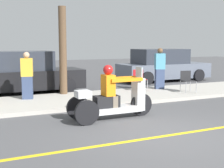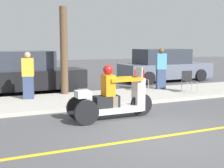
{
  "view_description": "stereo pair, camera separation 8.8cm",
  "coord_description": "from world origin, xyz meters",
  "px_view_note": "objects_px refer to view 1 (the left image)",
  "views": [
    {
      "loc": [
        -3.92,
        -5.46,
        2.02
      ],
      "look_at": [
        -0.47,
        1.9,
        0.94
      ],
      "focal_mm": 50.0,
      "sensor_mm": 36.0,
      "label": 1
    },
    {
      "loc": [
        -3.84,
        -5.5,
        2.02
      ],
      "look_at": [
        -0.47,
        1.9,
        0.94
      ],
      "focal_mm": 50.0,
      "sensor_mm": 36.0,
      "label": 2
    }
  ],
  "objects_px": {
    "folding_chair_curbside": "(139,78)",
    "tree_trunk": "(63,51)",
    "parked_car_lot_right": "(163,66)",
    "folding_chair_set_back": "(187,79)",
    "parked_car_lot_far": "(24,74)",
    "spectator_far_back": "(27,76)",
    "motorcycle_trike": "(112,100)",
    "spectator_near_curb": "(160,69)"
  },
  "relations": [
    {
      "from": "parked_car_lot_right",
      "to": "tree_trunk",
      "type": "relative_size",
      "value": 1.51
    },
    {
      "from": "motorcycle_trike",
      "to": "tree_trunk",
      "type": "bearing_deg",
      "value": 92.81
    },
    {
      "from": "spectator_near_curb",
      "to": "motorcycle_trike",
      "type": "bearing_deg",
      "value": -138.01
    },
    {
      "from": "spectator_far_back",
      "to": "tree_trunk",
      "type": "distance_m",
      "value": 1.74
    },
    {
      "from": "spectator_far_back",
      "to": "parked_car_lot_far",
      "type": "distance_m",
      "value": 2.16
    },
    {
      "from": "spectator_far_back",
      "to": "parked_car_lot_right",
      "type": "distance_m",
      "value": 8.18
    },
    {
      "from": "motorcycle_trike",
      "to": "parked_car_lot_far",
      "type": "bearing_deg",
      "value": 103.98
    },
    {
      "from": "folding_chair_set_back",
      "to": "parked_car_lot_far",
      "type": "xyz_separation_m",
      "value": [
        -5.62,
        3.22,
        0.16
      ]
    },
    {
      "from": "motorcycle_trike",
      "to": "folding_chair_curbside",
      "type": "relative_size",
      "value": 2.88
    },
    {
      "from": "folding_chair_curbside",
      "to": "parked_car_lot_far",
      "type": "relative_size",
      "value": 0.18
    },
    {
      "from": "motorcycle_trike",
      "to": "parked_car_lot_far",
      "type": "height_order",
      "value": "parked_car_lot_far"
    },
    {
      "from": "motorcycle_trike",
      "to": "folding_chair_curbside",
      "type": "distance_m",
      "value": 4.49
    },
    {
      "from": "parked_car_lot_far",
      "to": "tree_trunk",
      "type": "bearing_deg",
      "value": -53.66
    },
    {
      "from": "folding_chair_curbside",
      "to": "tree_trunk",
      "type": "height_order",
      "value": "tree_trunk"
    },
    {
      "from": "spectator_near_curb",
      "to": "parked_car_lot_right",
      "type": "distance_m",
      "value": 3.72
    },
    {
      "from": "parked_car_lot_far",
      "to": "parked_car_lot_right",
      "type": "xyz_separation_m",
      "value": [
        7.32,
        0.95,
        0.01
      ]
    },
    {
      "from": "folding_chair_curbside",
      "to": "motorcycle_trike",
      "type": "bearing_deg",
      "value": -129.29
    },
    {
      "from": "spectator_near_curb",
      "to": "parked_car_lot_far",
      "type": "bearing_deg",
      "value": 158.16
    },
    {
      "from": "spectator_far_back",
      "to": "folding_chair_curbside",
      "type": "distance_m",
      "value": 4.47
    },
    {
      "from": "spectator_far_back",
      "to": "spectator_near_curb",
      "type": "distance_m",
      "value": 5.38
    },
    {
      "from": "folding_chair_set_back",
      "to": "parked_car_lot_far",
      "type": "distance_m",
      "value": 6.47
    },
    {
      "from": "spectator_far_back",
      "to": "parked_car_lot_far",
      "type": "height_order",
      "value": "spectator_far_back"
    },
    {
      "from": "tree_trunk",
      "to": "folding_chair_set_back",
      "type": "bearing_deg",
      "value": -20.15
    },
    {
      "from": "spectator_near_curb",
      "to": "tree_trunk",
      "type": "distance_m",
      "value": 4.07
    },
    {
      "from": "parked_car_lot_far",
      "to": "tree_trunk",
      "type": "relative_size",
      "value": 1.41
    },
    {
      "from": "spectator_near_curb",
      "to": "folding_chair_curbside",
      "type": "relative_size",
      "value": 2.05
    },
    {
      "from": "spectator_near_curb",
      "to": "folding_chair_set_back",
      "type": "distance_m",
      "value": 1.3
    },
    {
      "from": "spectator_far_back",
      "to": "parked_car_lot_right",
      "type": "bearing_deg",
      "value": 22.16
    },
    {
      "from": "folding_chair_set_back",
      "to": "tree_trunk",
      "type": "relative_size",
      "value": 0.25
    },
    {
      "from": "parked_car_lot_right",
      "to": "tree_trunk",
      "type": "xyz_separation_m",
      "value": [
        -6.15,
        -2.53,
        0.94
      ]
    },
    {
      "from": "folding_chair_set_back",
      "to": "parked_car_lot_far",
      "type": "height_order",
      "value": "parked_car_lot_far"
    },
    {
      "from": "spectator_near_curb",
      "to": "tree_trunk",
      "type": "xyz_separation_m",
      "value": [
        -3.96,
        0.47,
        0.8
      ]
    },
    {
      "from": "spectator_far_back",
      "to": "parked_car_lot_right",
      "type": "height_order",
      "value": "spectator_far_back"
    },
    {
      "from": "spectator_far_back",
      "to": "spectator_near_curb",
      "type": "xyz_separation_m",
      "value": [
        5.38,
        0.08,
        0.04
      ]
    },
    {
      "from": "spectator_far_back",
      "to": "folding_chair_set_back",
      "type": "distance_m",
      "value": 5.97
    },
    {
      "from": "folding_chair_curbside",
      "to": "parked_car_lot_right",
      "type": "distance_m",
      "value": 4.27
    },
    {
      "from": "spectator_near_curb",
      "to": "parked_car_lot_far",
      "type": "xyz_separation_m",
      "value": [
        -5.13,
        2.06,
        -0.15
      ]
    },
    {
      "from": "spectator_near_curb",
      "to": "parked_car_lot_right",
      "type": "relative_size",
      "value": 0.35
    },
    {
      "from": "tree_trunk",
      "to": "motorcycle_trike",
      "type": "bearing_deg",
      "value": -87.19
    },
    {
      "from": "spectator_near_curb",
      "to": "folding_chair_set_back",
      "type": "bearing_deg",
      "value": -67.29
    },
    {
      "from": "motorcycle_trike",
      "to": "spectator_far_back",
      "type": "relative_size",
      "value": 1.48
    },
    {
      "from": "folding_chair_set_back",
      "to": "parked_car_lot_far",
      "type": "bearing_deg",
      "value": 150.18
    }
  ]
}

